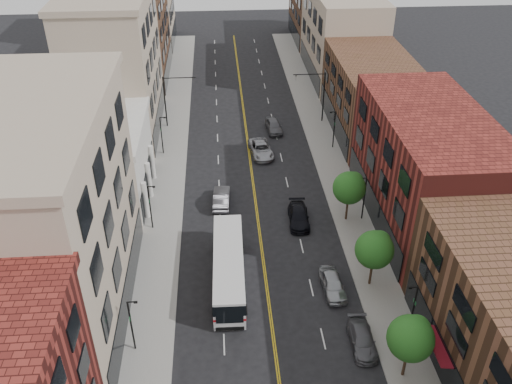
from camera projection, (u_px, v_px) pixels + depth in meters
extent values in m
cube|color=gray|center=(169.00, 173.00, 65.41)|extent=(4.00, 110.00, 0.15)
cube|color=gray|center=(332.00, 167.00, 66.65)|extent=(4.00, 110.00, 0.15)
cube|color=tan|center=(50.00, 224.00, 41.71)|extent=(10.00, 22.00, 18.00)
cube|color=silver|center=(100.00, 164.00, 59.50)|extent=(10.00, 14.00, 8.00)
cube|color=tan|center=(115.00, 66.00, 71.00)|extent=(10.00, 20.00, 18.00)
cube|color=brown|center=(134.00, 32.00, 88.55)|extent=(10.00, 20.00, 15.00)
cube|color=#5C1C18|center=(426.00, 169.00, 54.66)|extent=(10.00, 22.00, 12.00)
cube|color=brown|center=(372.00, 96.00, 72.78)|extent=(10.00, 20.00, 10.00)
cube|color=tan|center=(341.00, 35.00, 89.26)|extent=(10.00, 22.00, 14.00)
cube|color=brown|center=(320.00, 12.00, 106.81)|extent=(10.00, 18.00, 11.00)
cylinder|color=black|center=(405.00, 363.00, 39.95)|extent=(0.22, 0.22, 2.50)
sphere|color=#1B5418|center=(410.00, 338.00, 38.51)|extent=(3.40, 3.40, 3.40)
sphere|color=#1B5418|center=(417.00, 329.00, 38.60)|extent=(2.04, 2.04, 2.04)
cylinder|color=black|center=(371.00, 273.00, 48.32)|extent=(0.22, 0.22, 2.50)
sphere|color=#1B5418|center=(374.00, 250.00, 46.88)|extent=(3.40, 3.40, 3.40)
sphere|color=#1B5418|center=(380.00, 242.00, 46.97)|extent=(2.04, 2.04, 2.04)
cylinder|color=black|center=(347.00, 209.00, 56.69)|extent=(0.22, 0.22, 2.50)
sphere|color=#1B5418|center=(349.00, 188.00, 55.25)|extent=(3.40, 3.40, 3.40)
sphere|color=#1B5418|center=(354.00, 181.00, 55.33)|extent=(2.04, 2.04, 2.04)
cylinder|color=black|center=(131.00, 326.00, 41.36)|extent=(0.14, 0.14, 5.00)
cylinder|color=black|center=(132.00, 302.00, 40.02)|extent=(0.70, 0.10, 0.10)
cube|color=black|center=(135.00, 302.00, 40.06)|extent=(0.28, 0.14, 0.14)
cube|color=#19592D|center=(130.00, 318.00, 40.87)|extent=(0.04, 0.55, 0.35)
cylinder|color=black|center=(150.00, 207.00, 54.75)|extent=(0.14, 0.14, 5.00)
cylinder|color=black|center=(151.00, 186.00, 53.41)|extent=(0.70, 0.10, 0.10)
cube|color=black|center=(154.00, 187.00, 53.45)|extent=(0.28, 0.14, 0.14)
cube|color=#19592D|center=(149.00, 200.00, 54.26)|extent=(0.04, 0.55, 0.35)
cylinder|color=black|center=(162.00, 136.00, 68.13)|extent=(0.14, 0.14, 5.00)
cylinder|color=black|center=(163.00, 117.00, 66.79)|extent=(0.70, 0.10, 0.10)
cube|color=black|center=(165.00, 118.00, 66.84)|extent=(0.28, 0.14, 0.14)
cube|color=#19592D|center=(161.00, 129.00, 67.64)|extent=(0.04, 0.55, 0.35)
cylinder|color=black|center=(413.00, 310.00, 42.72)|extent=(0.14, 0.14, 5.00)
cylinder|color=black|center=(414.00, 287.00, 41.34)|extent=(0.70, 0.10, 0.10)
cube|color=black|center=(410.00, 288.00, 41.35)|extent=(0.28, 0.14, 0.14)
cube|color=#19592D|center=(415.00, 302.00, 42.23)|extent=(0.04, 0.55, 0.35)
cylinder|color=black|center=(364.00, 199.00, 56.11)|extent=(0.14, 0.14, 5.00)
cylinder|color=black|center=(363.00, 178.00, 54.73)|extent=(0.70, 0.10, 0.10)
cube|color=black|center=(361.00, 179.00, 54.74)|extent=(0.28, 0.14, 0.14)
cube|color=#19592D|center=(365.00, 191.00, 55.62)|extent=(0.04, 0.55, 0.35)
cylinder|color=black|center=(334.00, 130.00, 69.50)|extent=(0.14, 0.14, 5.00)
cylinder|color=black|center=(333.00, 112.00, 68.12)|extent=(0.70, 0.10, 0.10)
cube|color=black|center=(331.00, 112.00, 68.13)|extent=(0.28, 0.14, 0.14)
cube|color=#19592D|center=(335.00, 123.00, 69.01)|extent=(0.04, 0.55, 0.35)
cylinder|color=black|center=(165.00, 102.00, 74.23)|extent=(0.18, 0.18, 7.20)
cylinder|color=black|center=(179.00, 78.00, 72.51)|extent=(4.40, 0.12, 0.12)
imported|color=black|center=(193.00, 80.00, 72.84)|extent=(0.15, 0.18, 0.90)
cylinder|color=black|center=(324.00, 97.00, 75.59)|extent=(0.18, 0.18, 7.20)
cylinder|color=black|center=(309.00, 74.00, 73.61)|extent=(4.40, 0.12, 0.12)
imported|color=black|center=(296.00, 77.00, 73.71)|extent=(0.15, 0.18, 0.90)
cube|color=silver|center=(229.00, 268.00, 48.48)|extent=(2.86, 12.22, 2.94)
cube|color=black|center=(228.00, 262.00, 48.09)|extent=(2.91, 12.26, 1.06)
cube|color=#9E0B11|center=(229.00, 270.00, 48.65)|extent=(2.91, 12.26, 0.22)
cube|color=black|center=(230.00, 316.00, 43.23)|extent=(2.23, 0.10, 1.62)
cylinder|color=black|center=(214.00, 311.00, 45.66)|extent=(0.30, 0.98, 0.97)
cylinder|color=black|center=(245.00, 309.00, 45.79)|extent=(0.30, 0.98, 0.97)
cylinder|color=black|center=(215.00, 250.00, 52.46)|extent=(0.30, 0.98, 0.97)
cylinder|color=black|center=(242.00, 249.00, 52.59)|extent=(0.30, 0.98, 0.97)
imported|color=#515257|center=(362.00, 339.00, 42.81)|extent=(1.93, 4.60, 1.32)
imported|color=#9C9FA3|center=(333.00, 284.00, 47.99)|extent=(2.10, 4.67, 1.56)
imported|color=#454449|center=(221.00, 198.00, 59.54)|extent=(2.00, 5.04, 1.63)
imported|color=black|center=(299.00, 216.00, 56.73)|extent=(2.32, 5.19, 1.48)
imported|color=#9B9CA2|center=(261.00, 149.00, 69.02)|extent=(3.29, 5.94, 1.57)
imported|color=#54545A|center=(274.00, 126.00, 74.63)|extent=(2.30, 4.90, 1.62)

